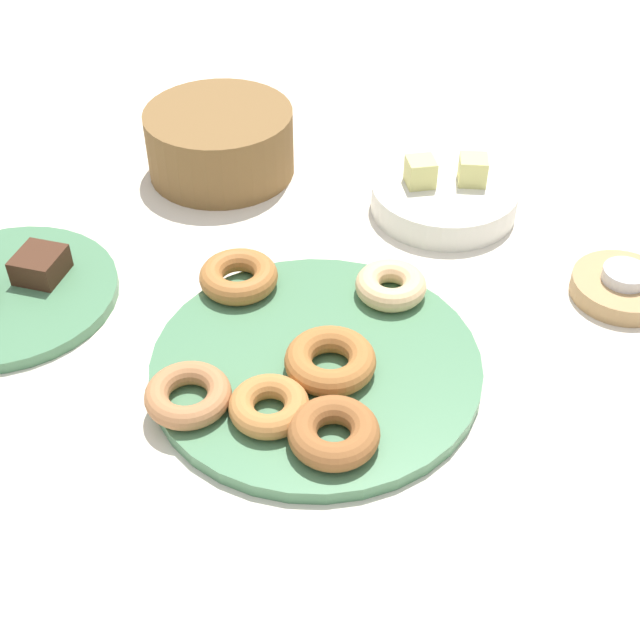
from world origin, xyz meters
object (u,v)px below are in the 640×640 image
donut_0 (330,361)px  donut_5 (334,433)px  donut_plate (316,365)px  basket (220,142)px  fruit_bowl (444,198)px  melon_chunk_left (420,172)px  melon_chunk_right (473,170)px  donut_3 (269,406)px  tealight (625,275)px  brownie_far (40,265)px  cake_plate (8,294)px  candle_holder (622,287)px  donut_1 (239,276)px  donut_2 (391,285)px  donut_4 (188,395)px

donut_0 → donut_5: bearing=-80.4°
donut_5 → donut_plate: bearing=106.7°
basket → fruit_bowl: bearing=-9.9°
fruit_bowl → melon_chunk_left: melon_chunk_left is taller
donut_0 → melon_chunk_right: bearing=68.5°
donut_3 → donut_5: donut_5 is taller
donut_5 → tealight: donut_5 is taller
brownie_far → tealight: 0.69m
donut_5 → tealight: (0.30, 0.29, 0.00)m
basket → cake_plate: bearing=-120.4°
melon_chunk_left → brownie_far: bearing=-152.2°
donut_5 → cake_plate: (-0.41, 0.18, -0.02)m
candle_holder → fruit_bowl: (-0.21, 0.15, 0.01)m
cake_plate → tealight: 0.72m
donut_1 → donut_2: 0.18m
fruit_bowl → melon_chunk_right: 0.05m
tealight → donut_plate: bearing=-152.4°
donut_3 → fruit_bowl: donut_3 is taller
donut_0 → melon_chunk_left: bearing=78.0°
donut_3 → donut_4: same height
donut_0 → donut_1: (-0.12, 0.13, -0.00)m
donut_3 → melon_chunk_left: melon_chunk_left is taller
donut_4 → donut_5: bearing=-11.4°
brownie_far → fruit_bowl: size_ratio=0.29×
cake_plate → brownie_far: size_ratio=4.60×
donut_0 → cake_plate: donut_0 is taller
donut_3 → brownie_far: size_ratio=1.44×
donut_2 → brownie_far: size_ratio=1.47×
donut_1 → donut_0: bearing=-45.2°
melon_chunk_right → donut_1: bearing=-138.9°
brownie_far → melon_chunk_right: bearing=25.8°
donut_4 → basket: 0.47m
donut_0 → candle_holder: size_ratio=0.81×
donut_1 → donut_3: 0.21m
donut_3 → cake_plate: size_ratio=0.31×
donut_0 → donut_3: (-0.05, -0.07, -0.00)m
fruit_bowl → donut_3: bearing=-111.0°
donut_0 → melon_chunk_right: size_ratio=2.67×
donut_1 → fruit_bowl: 0.32m
donut_1 → donut_3: bearing=-69.5°
tealight → donut_5: bearing=-136.6°
donut_4 → melon_chunk_left: size_ratio=2.43×
melon_chunk_left → melon_chunk_right: same height
cake_plate → fruit_bowl: (0.50, 0.26, 0.01)m
donut_2 → melon_chunk_left: 0.21m
donut_1 → donut_4: donut_1 is taller
donut_5 → basket: size_ratio=0.43×
donut_2 → donut_5: (-0.04, -0.23, 0.00)m
donut_0 → melon_chunk_right: (0.14, 0.36, 0.03)m
donut_2 → donut_5: same height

